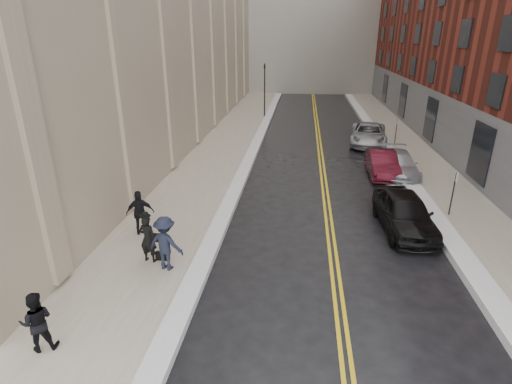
% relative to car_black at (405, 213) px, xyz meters
% --- Properties ---
extents(ground, '(160.00, 160.00, 0.00)m').
position_rel_car_black_xyz_m(ground, '(-5.56, -6.52, -0.81)').
color(ground, black).
rests_on(ground, ground).
extents(sidewalk_left, '(4.00, 64.00, 0.15)m').
position_rel_car_black_xyz_m(sidewalk_left, '(-10.06, 9.48, -0.73)').
color(sidewalk_left, gray).
rests_on(sidewalk_left, ground).
extents(sidewalk_right, '(3.00, 64.00, 0.15)m').
position_rel_car_black_xyz_m(sidewalk_right, '(3.44, 9.48, -0.73)').
color(sidewalk_right, gray).
rests_on(sidewalk_right, ground).
extents(lane_stripe_a, '(0.12, 64.00, 0.01)m').
position_rel_car_black_xyz_m(lane_stripe_a, '(-3.18, 9.48, -0.81)').
color(lane_stripe_a, gold).
rests_on(lane_stripe_a, ground).
extents(lane_stripe_b, '(0.12, 64.00, 0.01)m').
position_rel_car_black_xyz_m(lane_stripe_b, '(-2.94, 9.48, -0.81)').
color(lane_stripe_b, gold).
rests_on(lane_stripe_b, ground).
extents(snow_ridge_left, '(0.70, 60.80, 0.26)m').
position_rel_car_black_xyz_m(snow_ridge_left, '(-7.76, 9.48, -0.68)').
color(snow_ridge_left, silver).
rests_on(snow_ridge_left, ground).
extents(snow_ridge_right, '(0.85, 60.80, 0.30)m').
position_rel_car_black_xyz_m(snow_ridge_right, '(1.59, 9.48, -0.66)').
color(snow_ridge_right, silver).
rests_on(snow_ridge_right, ground).
extents(traffic_signal, '(0.18, 0.15, 5.20)m').
position_rel_car_black_xyz_m(traffic_signal, '(-8.16, 23.48, 2.28)').
color(traffic_signal, black).
rests_on(traffic_signal, ground).
extents(parking_sign_near, '(0.06, 0.35, 2.23)m').
position_rel_car_black_xyz_m(parking_sign_near, '(2.34, 1.48, 0.55)').
color(parking_sign_near, black).
rests_on(parking_sign_near, ground).
extents(parking_sign_far, '(0.06, 0.35, 2.23)m').
position_rel_car_black_xyz_m(parking_sign_far, '(2.34, 13.48, 0.55)').
color(parking_sign_far, black).
rests_on(parking_sign_far, ground).
extents(car_black, '(2.22, 4.86, 1.62)m').
position_rel_car_black_xyz_m(car_black, '(0.00, 0.00, 0.00)').
color(car_black, black).
rests_on(car_black, ground).
extents(car_maroon, '(1.56, 4.35, 1.43)m').
position_rel_car_black_xyz_m(car_maroon, '(0.33, 7.18, -0.10)').
color(car_maroon, '#460C17').
rests_on(car_maroon, ground).
extents(car_silver_near, '(2.10, 4.88, 1.40)m').
position_rel_car_black_xyz_m(car_silver_near, '(1.24, 7.20, -0.11)').
color(car_silver_near, '#B2B4BB').
rests_on(car_silver_near, ground).
extents(car_silver_far, '(3.29, 5.86, 1.55)m').
position_rel_car_black_xyz_m(car_silver_far, '(0.57, 14.42, -0.04)').
color(car_silver_far, '#9EA0A6').
rests_on(car_silver_far, ground).
extents(pedestrian_main, '(0.71, 0.52, 1.77)m').
position_rel_car_black_xyz_m(pedestrian_main, '(-9.67, -3.87, 0.23)').
color(pedestrian_main, black).
rests_on(pedestrian_main, sidewalk_left).
extents(pedestrian_a, '(1.00, 0.91, 1.67)m').
position_rel_car_black_xyz_m(pedestrian_a, '(-10.90, -8.34, 0.18)').
color(pedestrian_a, black).
rests_on(pedestrian_a, sidewalk_left).
extents(pedestrian_b, '(1.40, 1.02, 1.95)m').
position_rel_car_black_xyz_m(pedestrian_b, '(-8.88, -4.27, 0.32)').
color(pedestrian_b, black).
rests_on(pedestrian_b, sidewalk_left).
extents(pedestrian_c, '(1.18, 0.80, 1.86)m').
position_rel_car_black_xyz_m(pedestrian_c, '(-10.75, -1.86, 0.27)').
color(pedestrian_c, black).
rests_on(pedestrian_c, sidewalk_left).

